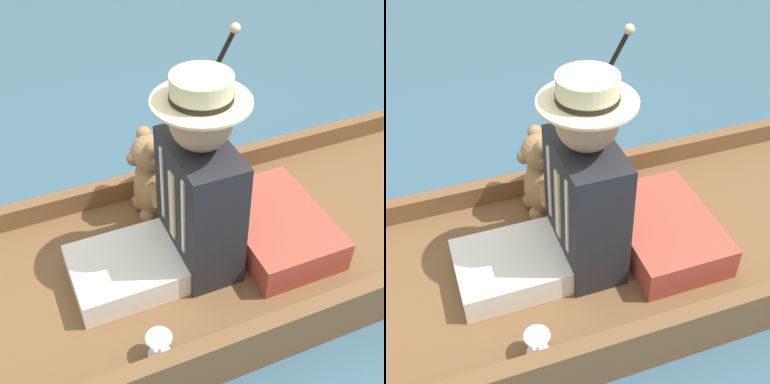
{
  "view_description": "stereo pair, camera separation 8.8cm",
  "coord_description": "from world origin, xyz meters",
  "views": [
    {
      "loc": [
        -1.37,
        0.44,
        1.72
      ],
      "look_at": [
        -0.02,
        -0.13,
        0.48
      ],
      "focal_mm": 50.0,
      "sensor_mm": 36.0,
      "label": 1
    },
    {
      "loc": [
        -1.4,
        0.36,
        1.72
      ],
      "look_at": [
        -0.02,
        -0.13,
        0.48
      ],
      "focal_mm": 50.0,
      "sensor_mm": 36.0,
      "label": 2
    }
  ],
  "objects": [
    {
      "name": "ground_plane",
      "position": [
        0.0,
        0.0,
        0.0
      ],
      "size": [
        16.0,
        16.0,
        0.0
      ],
      "primitive_type": "plane",
      "color": "#385B70"
    },
    {
      "name": "punt_boat",
      "position": [
        0.0,
        0.0,
        0.07
      ],
      "size": [
        0.99,
        2.87,
        0.23
      ],
      "color": "brown",
      "rests_on": "ground_plane"
    },
    {
      "name": "seat_cushion",
      "position": [
        -0.05,
        -0.49,
        0.2
      ],
      "size": [
        0.53,
        0.37,
        0.14
      ],
      "color": "#B24738",
      "rests_on": "punt_boat"
    },
    {
      "name": "seated_person",
      "position": [
        -0.02,
        -0.1,
        0.44
      ],
      "size": [
        0.37,
        0.68,
        0.81
      ],
      "rotation": [
        0.0,
        0.0,
        -0.2
      ],
      "color": "white",
      "rests_on": "punt_boat"
    },
    {
      "name": "teddy_bear",
      "position": [
        0.31,
        -0.08,
        0.32
      ],
      "size": [
        0.29,
        0.17,
        0.42
      ],
      "color": "#9E754C",
      "rests_on": "punt_boat"
    },
    {
      "name": "wine_glass",
      "position": [
        -0.38,
        0.14,
        0.2
      ],
      "size": [
        0.09,
        0.09,
        0.1
      ],
      "color": "silver",
      "rests_on": "punt_boat"
    },
    {
      "name": "walking_cane",
      "position": [
        0.39,
        -0.33,
        0.58
      ],
      "size": [
        0.04,
        0.42,
        0.77
      ],
      "color": "black",
      "rests_on": "punt_boat"
    }
  ]
}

